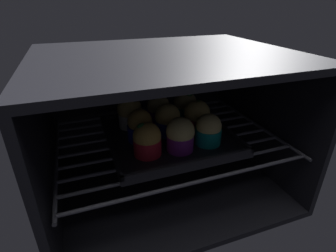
{
  "coord_description": "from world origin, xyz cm",
  "views": [
    {
      "loc": [
        -20.27,
        -34.04,
        46.64
      ],
      "look_at": [
        0.0,
        21.21,
        17.52
      ],
      "focal_mm": 27.85,
      "sensor_mm": 36.0,
      "label": 1
    }
  ],
  "objects_px": {
    "baking_tray": "(168,136)",
    "muffin_row1_col2": "(197,116)",
    "muffin_row0_col1": "(179,135)",
    "muffin_row1_col1": "(167,120)",
    "muffin_row2_col1": "(159,109)",
    "muffin_row0_col0": "(147,140)",
    "muffin_row0_col2": "(208,130)",
    "muffin_row2_col0": "(130,113)",
    "muffin_row1_col0": "(140,126)",
    "muffin_row2_col2": "(185,106)"
  },
  "relations": [
    {
      "from": "muffin_row0_col0",
      "to": "muffin_row0_col2",
      "type": "distance_m",
      "value": 0.15
    },
    {
      "from": "muffin_row1_col0",
      "to": "muffin_row1_col2",
      "type": "xyz_separation_m",
      "value": [
        0.15,
        -0.0,
        0.0
      ]
    },
    {
      "from": "baking_tray",
      "to": "muffin_row0_col1",
      "type": "relative_size",
      "value": 3.82
    },
    {
      "from": "baking_tray",
      "to": "muffin_row0_col1",
      "type": "bearing_deg",
      "value": -91.62
    },
    {
      "from": "baking_tray",
      "to": "muffin_row0_col0",
      "type": "distance_m",
      "value": 0.11
    },
    {
      "from": "muffin_row0_col1",
      "to": "muffin_row2_col1",
      "type": "height_order",
      "value": "muffin_row2_col1"
    },
    {
      "from": "muffin_row1_col1",
      "to": "muffin_row0_col2",
      "type": "bearing_deg",
      "value": -45.4
    },
    {
      "from": "muffin_row0_col2",
      "to": "muffin_row1_col1",
      "type": "bearing_deg",
      "value": 134.6
    },
    {
      "from": "muffin_row0_col1",
      "to": "muffin_row1_col2",
      "type": "height_order",
      "value": "muffin_row1_col2"
    },
    {
      "from": "baking_tray",
      "to": "muffin_row0_col0",
      "type": "relative_size",
      "value": 3.94
    },
    {
      "from": "muffin_row0_col0",
      "to": "muffin_row2_col1",
      "type": "xyz_separation_m",
      "value": [
        0.08,
        0.15,
        0.0
      ]
    },
    {
      "from": "baking_tray",
      "to": "muffin_row2_col0",
      "type": "height_order",
      "value": "muffin_row2_col0"
    },
    {
      "from": "muffin_row0_col0",
      "to": "muffin_row0_col2",
      "type": "xyz_separation_m",
      "value": [
        0.15,
        -0.0,
        -0.0
      ]
    },
    {
      "from": "muffin_row0_col1",
      "to": "muffin_row2_col1",
      "type": "xyz_separation_m",
      "value": [
        0.0,
        0.15,
        0.0
      ]
    },
    {
      "from": "muffin_row0_col1",
      "to": "muffin_row2_col0",
      "type": "xyz_separation_m",
      "value": [
        -0.08,
        0.16,
        0.0
      ]
    },
    {
      "from": "muffin_row0_col1",
      "to": "muffin_row1_col0",
      "type": "height_order",
      "value": "same"
    },
    {
      "from": "muffin_row0_col1",
      "to": "muffin_row1_col2",
      "type": "distance_m",
      "value": 0.11
    },
    {
      "from": "muffin_row0_col1",
      "to": "muffin_row2_col1",
      "type": "bearing_deg",
      "value": 88.5
    },
    {
      "from": "muffin_row1_col1",
      "to": "muffin_row0_col1",
      "type": "bearing_deg",
      "value": -89.56
    },
    {
      "from": "baking_tray",
      "to": "muffin_row0_col1",
      "type": "xyz_separation_m",
      "value": [
        -0.0,
        -0.08,
        0.04
      ]
    },
    {
      "from": "muffin_row1_col1",
      "to": "muffin_row2_col0",
      "type": "relative_size",
      "value": 0.98
    },
    {
      "from": "muffin_row1_col2",
      "to": "muffin_row0_col0",
      "type": "bearing_deg",
      "value": -155.86
    },
    {
      "from": "muffin_row2_col0",
      "to": "muffin_row2_col1",
      "type": "xyz_separation_m",
      "value": [
        0.08,
        -0.0,
        -0.0
      ]
    },
    {
      "from": "muffin_row0_col0",
      "to": "muffin_row1_col1",
      "type": "height_order",
      "value": "muffin_row1_col1"
    },
    {
      "from": "baking_tray",
      "to": "muffin_row0_col1",
      "type": "distance_m",
      "value": 0.09
    },
    {
      "from": "muffin_row0_col1",
      "to": "muffin_row2_col2",
      "type": "distance_m",
      "value": 0.18
    },
    {
      "from": "muffin_row2_col1",
      "to": "muffin_row1_col0",
      "type": "bearing_deg",
      "value": -133.52
    },
    {
      "from": "muffin_row0_col0",
      "to": "muffin_row0_col1",
      "type": "distance_m",
      "value": 0.07
    },
    {
      "from": "muffin_row2_col0",
      "to": "muffin_row2_col1",
      "type": "height_order",
      "value": "muffin_row2_col0"
    },
    {
      "from": "muffin_row1_col1",
      "to": "muffin_row2_col1",
      "type": "bearing_deg",
      "value": 86.28
    },
    {
      "from": "baking_tray",
      "to": "muffin_row1_col2",
      "type": "height_order",
      "value": "muffin_row1_col2"
    },
    {
      "from": "muffin_row1_col0",
      "to": "muffin_row1_col2",
      "type": "distance_m",
      "value": 0.15
    },
    {
      "from": "muffin_row2_col0",
      "to": "muffin_row1_col0",
      "type": "bearing_deg",
      "value": -85.45
    },
    {
      "from": "muffin_row0_col2",
      "to": "muffin_row2_col1",
      "type": "bearing_deg",
      "value": 115.65
    },
    {
      "from": "muffin_row0_col2",
      "to": "muffin_row1_col2",
      "type": "relative_size",
      "value": 0.9
    },
    {
      "from": "muffin_row1_col1",
      "to": "muffin_row2_col0",
      "type": "distance_m",
      "value": 0.11
    },
    {
      "from": "muffin_row0_col1",
      "to": "muffin_row2_col1",
      "type": "distance_m",
      "value": 0.15
    },
    {
      "from": "muffin_row1_col0",
      "to": "muffin_row2_col1",
      "type": "distance_m",
      "value": 0.11
    },
    {
      "from": "muffin_row2_col0",
      "to": "muffin_row2_col2",
      "type": "xyz_separation_m",
      "value": [
        0.16,
        -0.0,
        -0.0
      ]
    },
    {
      "from": "muffin_row1_col1",
      "to": "muffin_row2_col1",
      "type": "distance_m",
      "value": 0.07
    },
    {
      "from": "muffin_row0_col0",
      "to": "muffin_row0_col1",
      "type": "xyz_separation_m",
      "value": [
        0.07,
        -0.01,
        0.0
      ]
    },
    {
      "from": "muffin_row0_col1",
      "to": "muffin_row2_col0",
      "type": "height_order",
      "value": "muffin_row2_col0"
    },
    {
      "from": "muffin_row1_col0",
      "to": "muffin_row2_col2",
      "type": "relative_size",
      "value": 0.95
    },
    {
      "from": "muffin_row1_col0",
      "to": "muffin_row2_col1",
      "type": "relative_size",
      "value": 0.98
    },
    {
      "from": "baking_tray",
      "to": "muffin_row2_col2",
      "type": "distance_m",
      "value": 0.12
    },
    {
      "from": "muffin_row2_col2",
      "to": "muffin_row2_col1",
      "type": "bearing_deg",
      "value": -179.37
    },
    {
      "from": "muffin_row0_col0",
      "to": "muffin_row2_col2",
      "type": "xyz_separation_m",
      "value": [
        0.15,
        0.15,
        0.0
      ]
    },
    {
      "from": "muffin_row0_col0",
      "to": "muffin_row1_col1",
      "type": "relative_size",
      "value": 0.95
    },
    {
      "from": "muffin_row1_col2",
      "to": "muffin_row2_col2",
      "type": "distance_m",
      "value": 0.08
    },
    {
      "from": "muffin_row1_col2",
      "to": "muffin_row2_col0",
      "type": "distance_m",
      "value": 0.18
    }
  ]
}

